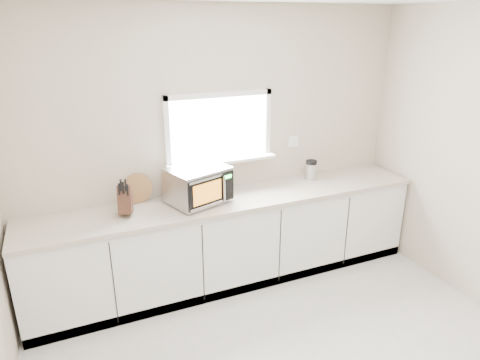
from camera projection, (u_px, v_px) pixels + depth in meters
back_wall at (219, 146)px, 4.27m from camera, size 4.00×0.17×2.70m
cabinets at (231, 241)px, 4.33m from camera, size 3.92×0.60×0.88m
countertop at (231, 200)px, 4.16m from camera, size 3.92×0.64×0.04m
microwave at (199, 185)px, 3.99m from camera, size 0.63×0.56×0.34m
knife_block at (125, 199)px, 3.75m from camera, size 0.17×0.26×0.35m
cutting_board at (137, 188)px, 4.01m from camera, size 0.28×0.07×0.28m
coffee_grinder at (311, 170)px, 4.62m from camera, size 0.13×0.13×0.21m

